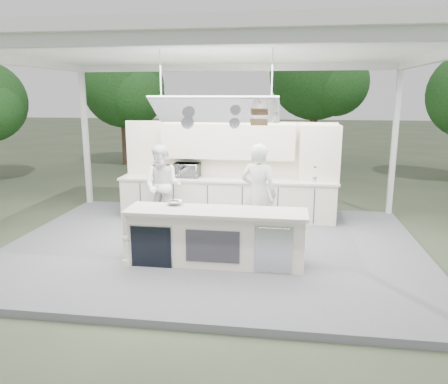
% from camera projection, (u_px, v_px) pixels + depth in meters
% --- Properties ---
extents(ground, '(90.00, 90.00, 0.00)m').
position_uv_depth(ground, '(213.00, 250.00, 8.56)').
color(ground, '#49553A').
rests_on(ground, ground).
extents(stage_deck, '(8.00, 6.00, 0.12)m').
position_uv_depth(stage_deck, '(213.00, 247.00, 8.55)').
color(stage_deck, slate).
rests_on(stage_deck, ground).
extents(tent, '(8.20, 6.20, 3.86)m').
position_uv_depth(tent, '(212.00, 53.00, 7.73)').
color(tent, white).
rests_on(tent, ground).
extents(demo_island, '(3.10, 0.79, 0.95)m').
position_uv_depth(demo_island, '(215.00, 237.00, 7.53)').
color(demo_island, white).
rests_on(demo_island, stage_deck).
extents(back_counter, '(5.08, 0.72, 0.95)m').
position_uv_depth(back_counter, '(227.00, 198.00, 10.26)').
color(back_counter, white).
rests_on(back_counter, stage_deck).
extents(back_wall_unit, '(5.05, 0.48, 2.25)m').
position_uv_depth(back_wall_unit, '(247.00, 156.00, 10.19)').
color(back_wall_unit, white).
rests_on(back_wall_unit, stage_deck).
extents(tree_cluster, '(19.55, 9.40, 5.85)m').
position_uv_depth(tree_cluster, '(250.00, 86.00, 17.29)').
color(tree_cluster, '#503B28').
rests_on(tree_cluster, ground).
extents(head_chef, '(0.84, 0.68, 1.97)m').
position_uv_depth(head_chef, '(259.00, 194.00, 8.43)').
color(head_chef, silver).
rests_on(head_chef, stage_deck).
extents(sous_chef, '(0.93, 0.75, 1.80)m').
position_uv_depth(sous_chef, '(163.00, 186.00, 9.61)').
color(sous_chef, white).
rests_on(sous_chef, stage_deck).
extents(toaster_oven, '(0.62, 0.43, 0.33)m').
position_uv_depth(toaster_oven, '(187.00, 170.00, 10.34)').
color(toaster_oven, '#B8BABF').
rests_on(toaster_oven, back_counter).
extents(bowl_large, '(0.30, 0.30, 0.07)m').
position_uv_depth(bowl_large, '(175.00, 203.00, 7.77)').
color(bowl_large, '#AEB1B5').
rests_on(bowl_large, demo_island).
extents(bowl_small, '(0.22, 0.22, 0.07)m').
position_uv_depth(bowl_small, '(174.00, 203.00, 7.78)').
color(bowl_small, silver).
rests_on(bowl_small, demo_island).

